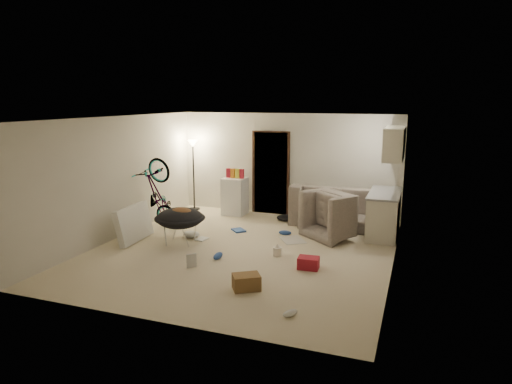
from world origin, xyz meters
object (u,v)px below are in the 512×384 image
(armchair, at_px, (341,220))
(drink_case_b, at_px, (308,263))
(floor_lamp, at_px, (193,160))
(bicycle, at_px, (159,210))
(mini_fridge, at_px, (235,196))
(tv_box, at_px, (134,223))
(saucer_chair, at_px, (180,223))
(sofa, at_px, (343,211))
(juicer, at_px, (277,251))
(drink_case_a, at_px, (246,282))
(kitchen_counter, at_px, (384,215))

(armchair, height_order, drink_case_b, armchair)
(floor_lamp, distance_m, bicycle, 2.08)
(mini_fridge, bearing_deg, tv_box, -111.45)
(floor_lamp, distance_m, saucer_chair, 2.97)
(bicycle, bearing_deg, sofa, -57.83)
(armchair, distance_m, mini_fridge, 2.96)
(mini_fridge, xyz_separation_m, tv_box, (-1.09, -2.72, -0.10))
(saucer_chair, relative_size, drink_case_b, 2.86)
(floor_lamp, height_order, drink_case_b, floor_lamp)
(floor_lamp, distance_m, tv_box, 2.97)
(drink_case_b, bearing_deg, juicer, 144.04)
(bicycle, relative_size, saucer_chair, 1.63)
(drink_case_b, bearing_deg, drink_case_a, -124.07)
(kitchen_counter, distance_m, mini_fridge, 3.68)
(armchair, bearing_deg, floor_lamp, 24.66)
(kitchen_counter, height_order, juicer, kitchen_counter)
(bicycle, relative_size, juicer, 7.03)
(mini_fridge, bearing_deg, kitchen_counter, -8.16)
(sofa, bearing_deg, kitchen_counter, 153.89)
(floor_lamp, bearing_deg, sofa, -2.94)
(sofa, xyz_separation_m, drink_case_b, (-0.09, -2.94, -0.24))
(drink_case_b, height_order, juicer, juicer)
(kitchen_counter, height_order, drink_case_b, kitchen_counter)
(mini_fridge, bearing_deg, bicycle, -121.09)
(floor_lamp, xyz_separation_m, drink_case_b, (3.80, -3.14, -1.21))
(drink_case_b, bearing_deg, kitchen_counter, 64.04)
(armchair, relative_size, drink_case_b, 3.12)
(bicycle, distance_m, juicer, 3.14)
(armchair, xyz_separation_m, saucer_chair, (-2.93, -1.58, 0.07))
(drink_case_a, xyz_separation_m, juicer, (-0.01, 1.60, -0.02))
(kitchen_counter, height_order, bicycle, bicycle)
(floor_lamp, xyz_separation_m, drink_case_a, (3.12, -4.30, -1.19))
(tv_box, distance_m, juicer, 3.03)
(mini_fridge, bearing_deg, sofa, -1.68)
(tv_box, relative_size, drink_case_b, 3.11)
(armchair, bearing_deg, drink_case_b, 124.22)
(saucer_chair, relative_size, juicer, 4.31)
(kitchen_counter, bearing_deg, drink_case_b, -112.39)
(sofa, distance_m, bicycle, 4.15)
(sofa, bearing_deg, drink_case_a, 78.89)
(juicer, bearing_deg, drink_case_b, -32.40)
(mini_fridge, bearing_deg, floor_lamp, 175.63)
(sofa, height_order, juicer, sofa)
(bicycle, bearing_deg, mini_fridge, -23.21)
(sofa, distance_m, drink_case_b, 2.95)
(mini_fridge, bearing_deg, drink_case_a, -64.87)
(kitchen_counter, bearing_deg, armchair, -154.37)
(mini_fridge, bearing_deg, drink_case_b, -48.85)
(bicycle, relative_size, tv_box, 1.50)
(drink_case_a, bearing_deg, mini_fridge, 81.80)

